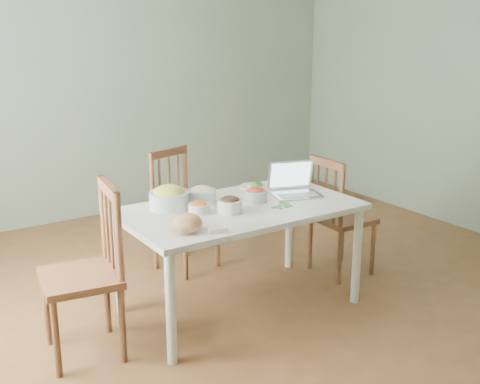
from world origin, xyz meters
TOP-DOWN VIEW (x-y plane):
  - floor at (0.00, 0.00)m, footprint 5.00×5.00m
  - wall_back at (0.00, 2.50)m, footprint 5.00×0.00m
  - dining_table at (-0.23, -0.04)m, footprint 1.57×0.88m
  - chair_far at (-0.20, 0.79)m, footprint 0.52×0.50m
  - chair_left at (-1.34, -0.03)m, footprint 0.50×0.52m
  - chair_right at (0.78, 0.04)m, footprint 0.41×0.43m
  - bread_boule at (-0.76, -0.29)m, footprint 0.22×0.22m
  - butter_stick at (-0.62, -0.41)m, footprint 0.12×0.06m
  - bowl_squash at (-0.64, 0.18)m, footprint 0.28×0.28m
  - bowl_carrot at (-0.53, -0.01)m, footprint 0.14×0.14m
  - bowl_onion at (-0.38, 0.21)m, footprint 0.25×0.25m
  - bowl_mushroom at (-0.35, -0.11)m, footprint 0.16×0.16m
  - bowl_redpep at (-0.06, 0.01)m, footprint 0.20×0.20m
  - bowl_broccoli at (0.05, 0.17)m, footprint 0.14×0.14m
  - flatbread at (0.10, 0.30)m, footprint 0.18×0.18m
  - basil_bunch at (-0.00, -0.19)m, footprint 0.18×0.18m
  - laptop at (0.25, -0.05)m, footprint 0.40×0.37m

SIDE VIEW (x-z plane):
  - floor at x=0.00m, z-range 0.00..0.00m
  - dining_table at x=-0.23m, z-range 0.00..0.74m
  - chair_right at x=0.78m, z-range 0.00..0.94m
  - chair_far at x=-0.20m, z-range 0.00..0.96m
  - chair_left at x=-1.34m, z-range 0.00..1.04m
  - flatbread at x=0.10m, z-range 0.74..0.75m
  - basil_bunch at x=0.00m, z-range 0.74..0.76m
  - butter_stick at x=-0.62m, z-range 0.74..0.77m
  - bowl_carrot at x=-0.53m, z-range 0.74..0.82m
  - bowl_broccoli at x=0.05m, z-range 0.74..0.82m
  - bowl_redpep at x=-0.06m, z-range 0.74..0.83m
  - bowl_onion at x=-0.38m, z-range 0.74..0.84m
  - bowl_mushroom at x=-0.35m, z-range 0.74..0.84m
  - bread_boule at x=-0.76m, z-range 0.74..0.85m
  - bowl_squash at x=-0.64m, z-range 0.74..0.89m
  - laptop at x=0.25m, z-range 0.74..0.97m
  - wall_back at x=0.00m, z-range 0.00..2.70m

